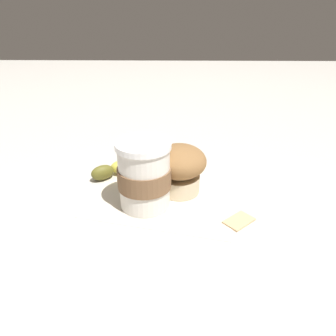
# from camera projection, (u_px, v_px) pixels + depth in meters

# --- Properties ---
(ground_plane) EXTENTS (3.00, 3.00, 0.00)m
(ground_plane) POSITION_uv_depth(u_px,v_px,m) (168.00, 188.00, 0.64)
(ground_plane) COLOR beige
(paper_napkin) EXTENTS (0.32, 0.32, 0.00)m
(paper_napkin) POSITION_uv_depth(u_px,v_px,m) (168.00, 188.00, 0.64)
(paper_napkin) COLOR beige
(paper_napkin) RESTS_ON ground_plane
(coffee_cup) EXTENTS (0.09, 0.09, 0.12)m
(coffee_cup) POSITION_uv_depth(u_px,v_px,m) (144.00, 175.00, 0.56)
(coffee_cup) COLOR silver
(coffee_cup) RESTS_ON paper_napkin
(muffin) EXTENTS (0.10, 0.10, 0.09)m
(muffin) POSITION_uv_depth(u_px,v_px,m) (179.00, 167.00, 0.61)
(muffin) COLOR beige
(muffin) RESTS_ON paper_napkin
(banana) EXTENTS (0.08, 0.19, 0.03)m
(banana) POSITION_uv_depth(u_px,v_px,m) (136.00, 168.00, 0.68)
(banana) COLOR #D6CC4C
(banana) RESTS_ON paper_napkin
(sugar_packet) EXTENTS (0.06, 0.06, 0.01)m
(sugar_packet) POSITION_uv_depth(u_px,v_px,m) (239.00, 220.00, 0.54)
(sugar_packet) COLOR #E0B27F
(sugar_packet) RESTS_ON ground_plane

